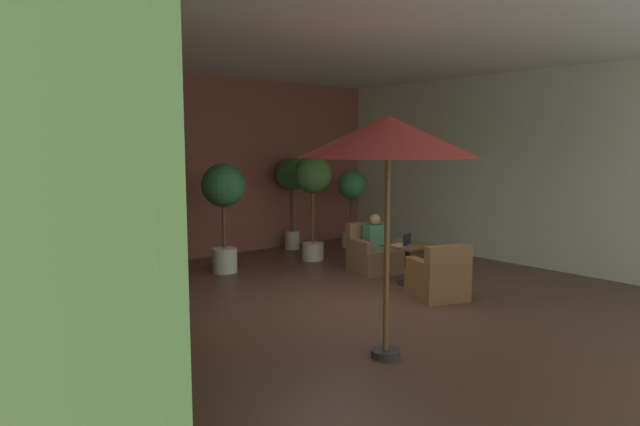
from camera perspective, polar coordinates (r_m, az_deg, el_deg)
name	(u,v)px	position (r m, az deg, el deg)	size (l,w,h in m)	color
ground_plane	(340,308)	(8.24, 2.08, -9.62)	(9.49, 9.19, 0.02)	#52352A
wall_back_brick	(191,168)	(11.69, -13.04, 4.49)	(9.49, 0.08, 3.75)	#975244
wall_right_plain	(520,169)	(11.60, 19.71, 4.24)	(0.08, 9.19, 3.75)	silver
ceiling_slab	(341,39)	(8.03, 2.21, 17.28)	(9.49, 9.19, 0.06)	silver
cafe_table_front_left	(407,253)	(9.57, 8.90, -4.03)	(0.70, 0.70, 0.67)	black
armchair_front_left_north	(373,255)	(10.39, 5.44, -4.26)	(0.92, 0.88, 0.91)	brown
armchair_front_left_east	(439,278)	(8.77, 12.02, -6.55)	(0.95, 0.98, 0.87)	brown
cafe_table_front_right	(89,269)	(9.07, -22.48, -5.29)	(0.69, 0.69, 0.67)	black
armchair_front_right_north	(12,285)	(9.35, -28.90, -6.41)	(1.00, 1.00, 0.88)	#895D42
armchair_front_right_east	(117,296)	(8.12, -19.97, -7.94)	(0.74, 0.81, 0.87)	brown
armchair_front_right_south	(138,267)	(9.86, -18.10, -5.26)	(1.03, 1.00, 0.81)	brown
patio_umbrella_tall_red	(388,138)	(6.02, 6.99, 7.59)	(1.93, 1.93, 2.65)	#2D2D2D
potted_tree_left_corner	(313,185)	(11.28, -0.73, 2.91)	(0.77, 0.77, 2.14)	silver
potted_tree_mid_left	(223,198)	(10.33, -9.83, 1.57)	(0.79, 0.79, 2.01)	silver
potted_tree_mid_right	(352,195)	(12.82, 3.24, 1.87)	(0.66, 0.66, 1.77)	beige
potted_tree_right_corner	(292,181)	(12.51, -2.91, 3.24)	(0.73, 0.73, 2.06)	silver
patron_blue_shirt	(375,234)	(10.29, 5.62, -2.12)	(0.43, 0.30, 0.64)	#437D58
patron_by_window	(14,258)	(9.26, -28.78, -4.03)	(0.38, 0.45, 0.65)	#2E3F97
iced_drink_cup	(406,242)	(9.50, 8.74, -2.90)	(0.08, 0.08, 0.11)	white
open_laptop	(404,242)	(9.46, 8.55, -2.96)	(0.36, 0.31, 0.20)	#9EA0A5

